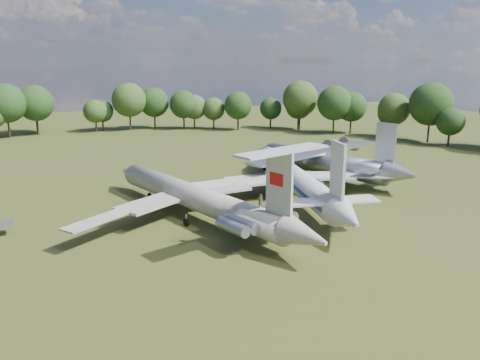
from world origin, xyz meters
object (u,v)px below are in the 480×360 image
object	(u,v)px
il62_airliner	(195,202)
tu104_jet	(294,182)
an12_transport	(322,165)
person_on_il62	(261,201)

from	to	relation	value
il62_airliner	tu104_jet	distance (m)	17.56
il62_airliner	an12_transport	size ratio (longest dim) A/B	1.27
an12_transport	person_on_il62	distance (m)	34.76
an12_transport	tu104_jet	bearing A→B (deg)	-160.66
an12_transport	person_on_il62	bearing A→B (deg)	-154.03
il62_airliner	an12_transport	world-z (taller)	an12_transport
tu104_jet	person_on_il62	world-z (taller)	person_on_il62
tu104_jet	person_on_il62	xyz separation A→B (m)	(-12.36, -16.84, 3.00)
person_on_il62	il62_airliner	bearing A→B (deg)	-69.94
tu104_jet	person_on_il62	size ratio (longest dim) A/B	28.97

